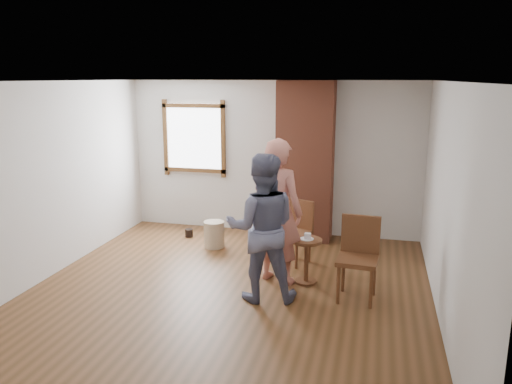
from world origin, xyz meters
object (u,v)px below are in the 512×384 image
at_px(dining_chair_right, 359,253).
at_px(side_table, 306,254).
at_px(man, 262,228).
at_px(person_pink, 278,211).
at_px(dining_chair_left, 296,228).
at_px(stoneware_crock, 214,234).

xyz_separation_m(dining_chair_right, side_table, (-0.67, 0.28, -0.16)).
xyz_separation_m(dining_chair_right, man, (-1.13, -0.31, 0.33)).
distance_m(man, person_pink, 0.58).
height_order(side_table, person_pink, person_pink).
height_order(dining_chair_left, man, man).
distance_m(dining_chair_right, man, 1.22).
relative_size(dining_chair_left, man, 0.51).
height_order(stoneware_crock, man, man).
bearing_deg(side_table, person_pink, -177.05).
xyz_separation_m(man, person_pink, (0.08, 0.57, 0.06)).
xyz_separation_m(stoneware_crock, side_table, (1.62, -1.06, 0.19)).
relative_size(side_table, person_pink, 0.31).
bearing_deg(dining_chair_right, person_pink, 170.75).
bearing_deg(dining_chair_right, man, -160.00).
height_order(stoneware_crock, dining_chair_left, dining_chair_left).
distance_m(side_table, person_pink, 0.67).
bearing_deg(side_table, stoneware_crock, 146.91).
bearing_deg(man, stoneware_crock, -67.89).
height_order(stoneware_crock, side_table, side_table).
bearing_deg(dining_chair_left, person_pink, -74.92).
bearing_deg(stoneware_crock, dining_chair_right, -30.22).
bearing_deg(side_table, dining_chair_left, 108.96).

